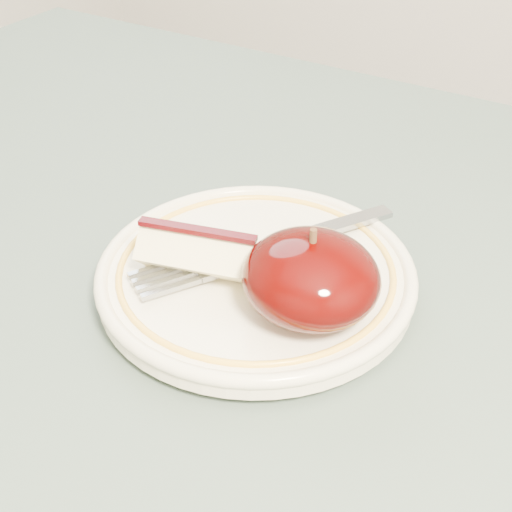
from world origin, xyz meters
The scene contains 5 objects.
table centered at (0.00, 0.00, 0.66)m, with size 0.90×0.90×0.75m.
plate centered at (0.09, 0.07, 0.76)m, with size 0.20×0.20×0.02m.
apple_half centered at (0.14, 0.06, 0.79)m, with size 0.08×0.08×0.06m.
apple_wedge centered at (0.07, 0.05, 0.78)m, with size 0.08×0.05×0.04m.
fork centered at (0.09, 0.09, 0.77)m, with size 0.11×0.17×0.00m.
Camera 1 is at (0.28, -0.23, 1.04)m, focal length 50.00 mm.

